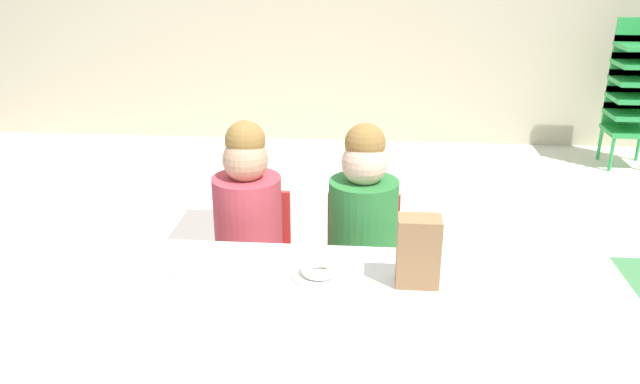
{
  "coord_description": "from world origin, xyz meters",
  "views": [
    {
      "loc": [
        0.44,
        -2.45,
        1.53
      ],
      "look_at": [
        0.29,
        -0.57,
        0.8
      ],
      "focal_mm": 36.26,
      "sensor_mm": 36.0,
      "label": 1
    }
  ],
  "objects_px": {
    "donut_powdered_on_plate": "(320,269)",
    "paper_plate_center_table": "(202,267)",
    "seated_child_middle_seat": "(363,219)",
    "paper_plate_near_edge": "(320,275)",
    "seated_child_near_camera": "(248,215)",
    "paper_bag_brown": "(418,251)",
    "craft_table": "(265,313)",
    "kid_chair_green_stack": "(634,86)"
  },
  "relations": [
    {
      "from": "kid_chair_green_stack",
      "to": "seated_child_near_camera",
      "type": "bearing_deg",
      "value": -133.25
    },
    {
      "from": "seated_child_middle_seat",
      "to": "craft_table",
      "type": "bearing_deg",
      "value": -114.06
    },
    {
      "from": "seated_child_middle_seat",
      "to": "paper_plate_center_table",
      "type": "bearing_deg",
      "value": -139.7
    },
    {
      "from": "donut_powdered_on_plate",
      "to": "seated_child_near_camera",
      "type": "bearing_deg",
      "value": 124.7
    },
    {
      "from": "seated_child_near_camera",
      "to": "paper_bag_brown",
      "type": "relative_size",
      "value": 4.17
    },
    {
      "from": "seated_child_near_camera",
      "to": "kid_chair_green_stack",
      "type": "distance_m",
      "value": 3.36
    },
    {
      "from": "donut_powdered_on_plate",
      "to": "paper_plate_center_table",
      "type": "bearing_deg",
      "value": 177.23
    },
    {
      "from": "paper_plate_near_edge",
      "to": "paper_bag_brown",
      "type": "bearing_deg",
      "value": -4.31
    },
    {
      "from": "paper_plate_center_table",
      "to": "donut_powdered_on_plate",
      "type": "height_order",
      "value": "donut_powdered_on_plate"
    },
    {
      "from": "seated_child_near_camera",
      "to": "donut_powdered_on_plate",
      "type": "xyz_separation_m",
      "value": [
        0.31,
        -0.45,
        0.02
      ]
    },
    {
      "from": "kid_chair_green_stack",
      "to": "paper_bag_brown",
      "type": "distance_m",
      "value": 3.38
    },
    {
      "from": "paper_bag_brown",
      "to": "paper_plate_near_edge",
      "type": "height_order",
      "value": "paper_bag_brown"
    },
    {
      "from": "donut_powdered_on_plate",
      "to": "paper_plate_near_edge",
      "type": "bearing_deg",
      "value": 0.0
    },
    {
      "from": "paper_bag_brown",
      "to": "kid_chair_green_stack",
      "type": "bearing_deg",
      "value": 59.95
    },
    {
      "from": "seated_child_middle_seat",
      "to": "donut_powdered_on_plate",
      "type": "xyz_separation_m",
      "value": [
        -0.13,
        -0.45,
        0.02
      ]
    },
    {
      "from": "paper_bag_brown",
      "to": "paper_plate_near_edge",
      "type": "bearing_deg",
      "value": 175.69
    },
    {
      "from": "kid_chair_green_stack",
      "to": "paper_plate_near_edge",
      "type": "xyz_separation_m",
      "value": [
        -1.99,
        -2.9,
        -0.02
      ]
    },
    {
      "from": "kid_chair_green_stack",
      "to": "craft_table",
      "type": "bearing_deg",
      "value": -124.91
    },
    {
      "from": "craft_table",
      "to": "paper_plate_near_edge",
      "type": "bearing_deg",
      "value": 48.09
    },
    {
      "from": "seated_child_near_camera",
      "to": "donut_powdered_on_plate",
      "type": "bearing_deg",
      "value": -55.3
    },
    {
      "from": "craft_table",
      "to": "paper_bag_brown",
      "type": "xyz_separation_m",
      "value": [
        0.45,
        0.14,
        0.15
      ]
    },
    {
      "from": "seated_child_middle_seat",
      "to": "paper_plate_near_edge",
      "type": "bearing_deg",
      "value": -105.76
    },
    {
      "from": "craft_table",
      "to": "donut_powdered_on_plate",
      "type": "distance_m",
      "value": 0.23
    },
    {
      "from": "kid_chair_green_stack",
      "to": "donut_powdered_on_plate",
      "type": "bearing_deg",
      "value": -124.48
    },
    {
      "from": "seated_child_middle_seat",
      "to": "paper_plate_center_table",
      "type": "height_order",
      "value": "seated_child_middle_seat"
    },
    {
      "from": "paper_plate_center_table",
      "to": "paper_plate_near_edge",
      "type": "bearing_deg",
      "value": -2.77
    },
    {
      "from": "kid_chair_green_stack",
      "to": "paper_bag_brown",
      "type": "relative_size",
      "value": 4.73
    },
    {
      "from": "seated_child_near_camera",
      "to": "paper_bag_brown",
      "type": "bearing_deg",
      "value": -37.69
    },
    {
      "from": "seated_child_near_camera",
      "to": "kid_chair_green_stack",
      "type": "height_order",
      "value": "kid_chair_green_stack"
    },
    {
      "from": "paper_plate_near_edge",
      "to": "kid_chair_green_stack",
      "type": "bearing_deg",
      "value": 55.52
    },
    {
      "from": "seated_child_middle_seat",
      "to": "donut_powdered_on_plate",
      "type": "relative_size",
      "value": 7.49
    },
    {
      "from": "paper_bag_brown",
      "to": "paper_plate_center_table",
      "type": "relative_size",
      "value": 1.22
    },
    {
      "from": "paper_bag_brown",
      "to": "seated_child_near_camera",
      "type": "bearing_deg",
      "value": 142.31
    },
    {
      "from": "seated_child_middle_seat",
      "to": "paper_plate_near_edge",
      "type": "xyz_separation_m",
      "value": [
        -0.13,
        -0.45,
        -0.0
      ]
    },
    {
      "from": "paper_bag_brown",
      "to": "paper_plate_near_edge",
      "type": "xyz_separation_m",
      "value": [
        -0.3,
        0.02,
        -0.11
      ]
    },
    {
      "from": "craft_table",
      "to": "seated_child_near_camera",
      "type": "distance_m",
      "value": 0.64
    },
    {
      "from": "paper_plate_near_edge",
      "to": "donut_powdered_on_plate",
      "type": "relative_size",
      "value": 1.47
    },
    {
      "from": "seated_child_near_camera",
      "to": "donut_powdered_on_plate",
      "type": "relative_size",
      "value": 7.49
    },
    {
      "from": "paper_plate_near_edge",
      "to": "paper_plate_center_table",
      "type": "distance_m",
      "value": 0.38
    },
    {
      "from": "seated_child_near_camera",
      "to": "donut_powdered_on_plate",
      "type": "distance_m",
      "value": 0.55
    },
    {
      "from": "paper_plate_near_edge",
      "to": "paper_plate_center_table",
      "type": "relative_size",
      "value": 1.0
    },
    {
      "from": "seated_child_near_camera",
      "to": "paper_plate_near_edge",
      "type": "distance_m",
      "value": 0.55
    }
  ]
}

